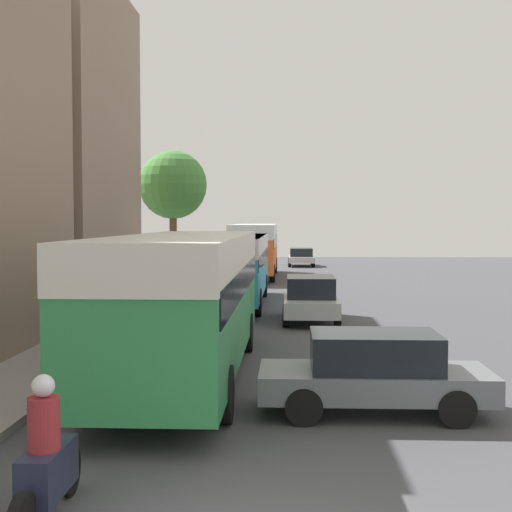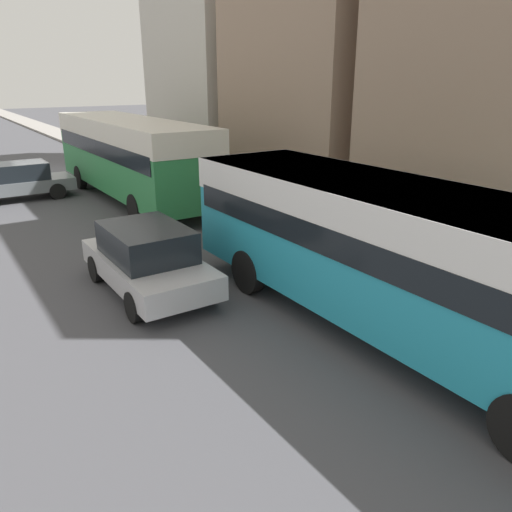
{
  "view_description": "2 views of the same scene",
  "coord_description": "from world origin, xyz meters",
  "px_view_note": "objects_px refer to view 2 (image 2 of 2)",
  "views": [
    {
      "loc": [
        0.46,
        -6.71,
        3.45
      ],
      "look_at": [
        -1.04,
        25.55,
        1.82
      ],
      "focal_mm": 50.0,
      "sensor_mm": 36.0,
      "label": 1
    },
    {
      "loc": [
        5.01,
        27.53,
        4.65
      ],
      "look_at": [
        0.47,
        20.73,
        1.7
      ],
      "focal_mm": 35.0,
      "sensor_mm": 36.0,
      "label": 2
    }
  ],
  "objects_px": {
    "bus_lead": "(130,148)",
    "motorcycle_behind_lead": "(90,158)",
    "car_crossing": "(18,181)",
    "pedestrian_walking_away": "(266,184)",
    "bus_following": "(402,243)",
    "car_far_curb": "(148,259)",
    "pedestrian_near_curb": "(317,199)"
  },
  "relations": [
    {
      "from": "pedestrian_walking_away",
      "to": "pedestrian_near_curb",
      "type": "bearing_deg",
      "value": 85.34
    },
    {
      "from": "bus_lead",
      "to": "car_far_curb",
      "type": "distance_m",
      "value": 9.47
    },
    {
      "from": "bus_following",
      "to": "pedestrian_near_curb",
      "type": "xyz_separation_m",
      "value": [
        -3.13,
        -5.99,
        -0.78
      ]
    },
    {
      "from": "motorcycle_behind_lead",
      "to": "car_far_curb",
      "type": "xyz_separation_m",
      "value": [
        3.48,
        16.32,
        0.11
      ]
    },
    {
      "from": "car_crossing",
      "to": "pedestrian_walking_away",
      "type": "distance_m",
      "value": 10.01
    },
    {
      "from": "bus_following",
      "to": "car_crossing",
      "type": "distance_m",
      "value": 16.52
    },
    {
      "from": "bus_lead",
      "to": "pedestrian_near_curb",
      "type": "bearing_deg",
      "value": 113.19
    },
    {
      "from": "car_far_curb",
      "to": "bus_following",
      "type": "bearing_deg",
      "value": 123.96
    },
    {
      "from": "pedestrian_walking_away",
      "to": "car_crossing",
      "type": "bearing_deg",
      "value": -43.81
    },
    {
      "from": "bus_following",
      "to": "car_far_curb",
      "type": "distance_m",
      "value": 5.56
    },
    {
      "from": "bus_lead",
      "to": "pedestrian_near_curb",
      "type": "distance_m",
      "value": 8.16
    },
    {
      "from": "bus_following",
      "to": "pedestrian_walking_away",
      "type": "relative_size",
      "value": 6.39
    },
    {
      "from": "car_crossing",
      "to": "car_far_curb",
      "type": "height_order",
      "value": "car_far_curb"
    },
    {
      "from": "pedestrian_near_curb",
      "to": "pedestrian_walking_away",
      "type": "relative_size",
      "value": 1.09
    },
    {
      "from": "bus_lead",
      "to": "pedestrian_near_curb",
      "type": "xyz_separation_m",
      "value": [
        -3.19,
        7.45,
        -0.96
      ]
    },
    {
      "from": "pedestrian_walking_away",
      "to": "motorcycle_behind_lead",
      "type": "bearing_deg",
      "value": -75.84
    },
    {
      "from": "bus_following",
      "to": "car_crossing",
      "type": "bearing_deg",
      "value": -76.54
    },
    {
      "from": "bus_following",
      "to": "car_crossing",
      "type": "relative_size",
      "value": 2.57
    },
    {
      "from": "bus_lead",
      "to": "motorcycle_behind_lead",
      "type": "bearing_deg",
      "value": -93.71
    },
    {
      "from": "car_crossing",
      "to": "pedestrian_near_curb",
      "type": "bearing_deg",
      "value": -145.24
    },
    {
      "from": "bus_lead",
      "to": "pedestrian_walking_away",
      "type": "xyz_separation_m",
      "value": [
        -3.44,
        4.33,
        -1.05
      ]
    },
    {
      "from": "bus_following",
      "to": "car_crossing",
      "type": "xyz_separation_m",
      "value": [
        3.84,
        -16.03,
        -1.09
      ]
    },
    {
      "from": "bus_lead",
      "to": "car_crossing",
      "type": "distance_m",
      "value": 4.76
    },
    {
      "from": "bus_following",
      "to": "car_far_curb",
      "type": "relative_size",
      "value": 2.57
    },
    {
      "from": "pedestrian_near_curb",
      "to": "pedestrian_walking_away",
      "type": "height_order",
      "value": "pedestrian_near_curb"
    },
    {
      "from": "car_crossing",
      "to": "pedestrian_walking_away",
      "type": "bearing_deg",
      "value": -133.81
    },
    {
      "from": "bus_lead",
      "to": "bus_following",
      "type": "height_order",
      "value": "bus_lead"
    },
    {
      "from": "bus_lead",
      "to": "motorcycle_behind_lead",
      "type": "xyz_separation_m",
      "value": [
        -0.48,
        -7.41,
        -1.34
      ]
    },
    {
      "from": "motorcycle_behind_lead",
      "to": "car_crossing",
      "type": "relative_size",
      "value": 0.55
    },
    {
      "from": "bus_lead",
      "to": "car_far_curb",
      "type": "bearing_deg",
      "value": 71.41
    },
    {
      "from": "bus_lead",
      "to": "car_crossing",
      "type": "height_order",
      "value": "bus_lead"
    },
    {
      "from": "pedestrian_near_curb",
      "to": "motorcycle_behind_lead",
      "type": "bearing_deg",
      "value": -79.67
    }
  ]
}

